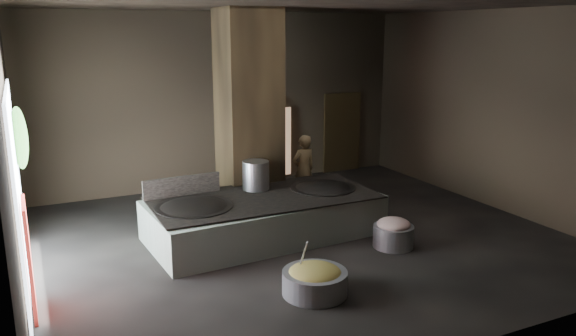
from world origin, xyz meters
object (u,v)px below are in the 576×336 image
wok_right (323,191)px  cook (304,169)px  wok_left (194,211)px  veg_basin (315,283)px  meat_basin (393,236)px  hearth_platform (264,217)px  stock_pot (256,175)px

wok_right → cook: cook is taller
wok_left → veg_basin: 2.94m
wok_left → meat_basin: size_ratio=1.85×
wok_left → hearth_platform: bearing=2.0°
cook → hearth_platform: bearing=38.1°
hearth_platform → veg_basin: (-0.30, -2.69, -0.20)m
veg_basin → wok_right: bearing=59.0°
cook → meat_basin: 3.32m
veg_basin → meat_basin: size_ratio=1.33×
veg_basin → hearth_platform: bearing=83.7°
wok_right → stock_pot: size_ratio=2.25×
wok_left → cook: size_ratio=0.86×
wok_right → hearth_platform: bearing=-177.9°
hearth_platform → wok_right: size_ratio=3.41×
stock_pot → meat_basin: 3.03m
cook → meat_basin: (0.27, -3.25, -0.62)m
wok_left → wok_right: bearing=2.0°
wok_left → cook: 3.61m
stock_pot → veg_basin: 3.40m
stock_pot → hearth_platform: bearing=-95.2°
cook → veg_basin: (-2.02, -4.36, -0.64)m
wok_left → veg_basin: size_ratio=1.39×
stock_pot → cook: cook is taller
wok_left → wok_right: wok_left is taller
meat_basin → stock_pot: bearing=132.3°
hearth_platform → wok_right: wok_right is taller
hearth_platform → veg_basin: 2.72m
hearth_platform → stock_pot: (0.05, 0.55, 0.74)m
hearth_platform → cook: bearing=40.3°
wok_right → meat_basin: bearing=-68.6°
hearth_platform → wok_left: bearing=178.3°
hearth_platform → cook: cook is taller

